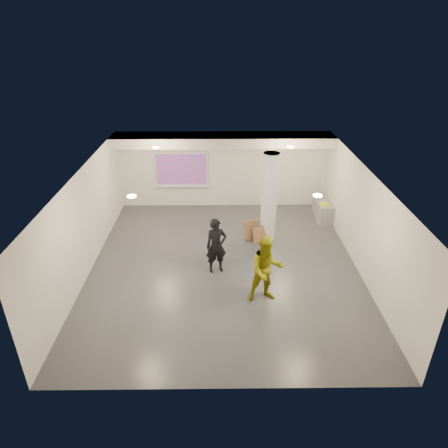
{
  "coord_description": "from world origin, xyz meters",
  "views": [
    {
      "loc": [
        -0.12,
        -10.18,
        6.71
      ],
      "look_at": [
        0.0,
        0.4,
        1.25
      ],
      "focal_mm": 32.0,
      "sensor_mm": 36.0,
      "label": 1
    }
  ],
  "objects_px": {
    "credenza": "(323,210)",
    "woman": "(216,246)",
    "column": "(269,197)",
    "man": "(266,269)",
    "projection_screen": "(181,170)"
  },
  "relations": [
    {
      "from": "column",
      "to": "woman",
      "type": "height_order",
      "value": "column"
    },
    {
      "from": "column",
      "to": "man",
      "type": "height_order",
      "value": "column"
    },
    {
      "from": "column",
      "to": "projection_screen",
      "type": "bearing_deg",
      "value": 139.44
    },
    {
      "from": "column",
      "to": "man",
      "type": "distance_m",
      "value": 3.44
    },
    {
      "from": "credenza",
      "to": "woman",
      "type": "relative_size",
      "value": 0.71
    },
    {
      "from": "man",
      "to": "projection_screen",
      "type": "bearing_deg",
      "value": 104.62
    },
    {
      "from": "projection_screen",
      "to": "woman",
      "type": "relative_size",
      "value": 1.24
    },
    {
      "from": "column",
      "to": "man",
      "type": "bearing_deg",
      "value": -97.19
    },
    {
      "from": "column",
      "to": "woman",
      "type": "distance_m",
      "value": 2.72
    },
    {
      "from": "projection_screen",
      "to": "credenza",
      "type": "xyz_separation_m",
      "value": [
        5.32,
        -1.25,
        -1.17
      ]
    },
    {
      "from": "woman",
      "to": "man",
      "type": "height_order",
      "value": "man"
    },
    {
      "from": "woman",
      "to": "man",
      "type": "relative_size",
      "value": 0.9
    },
    {
      "from": "projection_screen",
      "to": "woman",
      "type": "bearing_deg",
      "value": -73.59
    },
    {
      "from": "woman",
      "to": "column",
      "type": "bearing_deg",
      "value": 33.85
    },
    {
      "from": "column",
      "to": "projection_screen",
      "type": "relative_size",
      "value": 1.43
    }
  ]
}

